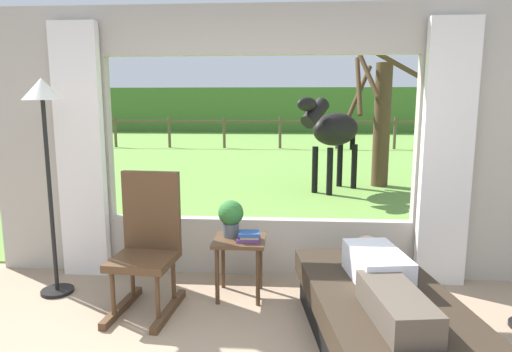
{
  "coord_description": "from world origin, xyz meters",
  "views": [
    {
      "loc": [
        0.27,
        -1.96,
        1.68
      ],
      "look_at": [
        0.0,
        1.8,
        1.05
      ],
      "focal_mm": 31.34,
      "sensor_mm": 36.0,
      "label": 1
    }
  ],
  "objects_px": {
    "horse": "(334,130)",
    "potted_plant": "(231,216)",
    "reclining_person": "(382,277)",
    "book_stack": "(249,237)",
    "pasture_tree": "(380,119)",
    "recliner_sofa": "(379,316)",
    "side_table": "(240,249)",
    "floor_lamp_left": "(44,122)",
    "rocking_chair": "(148,243)"
  },
  "relations": [
    {
      "from": "potted_plant",
      "to": "pasture_tree",
      "type": "xyz_separation_m",
      "value": [
        2.27,
        5.16,
        0.63
      ]
    },
    {
      "from": "reclining_person",
      "to": "floor_lamp_left",
      "type": "bearing_deg",
      "value": 156.52
    },
    {
      "from": "reclining_person",
      "to": "side_table",
      "type": "distance_m",
      "value": 1.31
    },
    {
      "from": "pasture_tree",
      "to": "floor_lamp_left",
      "type": "bearing_deg",
      "value": -125.95
    },
    {
      "from": "horse",
      "to": "rocking_chair",
      "type": "bearing_deg",
      "value": 106.68
    },
    {
      "from": "recliner_sofa",
      "to": "floor_lamp_left",
      "type": "xyz_separation_m",
      "value": [
        -2.67,
        0.69,
        1.29
      ]
    },
    {
      "from": "floor_lamp_left",
      "to": "pasture_tree",
      "type": "bearing_deg",
      "value": 54.05
    },
    {
      "from": "side_table",
      "to": "floor_lamp_left",
      "type": "relative_size",
      "value": 0.28
    },
    {
      "from": "book_stack",
      "to": "reclining_person",
      "type": "bearing_deg",
      "value": -37.09
    },
    {
      "from": "rocking_chair",
      "to": "potted_plant",
      "type": "relative_size",
      "value": 3.5
    },
    {
      "from": "rocking_chair",
      "to": "pasture_tree",
      "type": "height_order",
      "value": "pasture_tree"
    },
    {
      "from": "recliner_sofa",
      "to": "potted_plant",
      "type": "height_order",
      "value": "potted_plant"
    },
    {
      "from": "reclining_person",
      "to": "pasture_tree",
      "type": "relative_size",
      "value": 0.55
    },
    {
      "from": "side_table",
      "to": "horse",
      "type": "xyz_separation_m",
      "value": [
        1.24,
        4.62,
        0.73
      ]
    },
    {
      "from": "side_table",
      "to": "pasture_tree",
      "type": "relative_size",
      "value": 0.2
    },
    {
      "from": "potted_plant",
      "to": "pasture_tree",
      "type": "bearing_deg",
      "value": 66.25
    },
    {
      "from": "rocking_chair",
      "to": "pasture_tree",
      "type": "xyz_separation_m",
      "value": [
        2.91,
        5.48,
        0.79
      ]
    },
    {
      "from": "reclining_person",
      "to": "floor_lamp_left",
      "type": "distance_m",
      "value": 2.94
    },
    {
      "from": "reclining_person",
      "to": "book_stack",
      "type": "xyz_separation_m",
      "value": [
        -0.95,
        0.72,
        0.04
      ]
    },
    {
      "from": "pasture_tree",
      "to": "recliner_sofa",
      "type": "bearing_deg",
      "value": -100.92
    },
    {
      "from": "recliner_sofa",
      "to": "side_table",
      "type": "relative_size",
      "value": 3.48
    },
    {
      "from": "reclining_person",
      "to": "side_table",
      "type": "height_order",
      "value": "reclining_person"
    },
    {
      "from": "floor_lamp_left",
      "to": "recliner_sofa",
      "type": "bearing_deg",
      "value": -14.48
    },
    {
      "from": "recliner_sofa",
      "to": "potted_plant",
      "type": "bearing_deg",
      "value": 136.64
    },
    {
      "from": "recliner_sofa",
      "to": "reclining_person",
      "type": "relative_size",
      "value": 1.26
    },
    {
      "from": "side_table",
      "to": "floor_lamp_left",
      "type": "height_order",
      "value": "floor_lamp_left"
    },
    {
      "from": "book_stack",
      "to": "floor_lamp_left",
      "type": "height_order",
      "value": "floor_lamp_left"
    },
    {
      "from": "recliner_sofa",
      "to": "potted_plant",
      "type": "distance_m",
      "value": 1.46
    },
    {
      "from": "book_stack",
      "to": "pasture_tree",
      "type": "distance_m",
      "value": 5.74
    },
    {
      "from": "potted_plant",
      "to": "reclining_person",
      "type": "bearing_deg",
      "value": -37.01
    },
    {
      "from": "side_table",
      "to": "recliner_sofa",
      "type": "bearing_deg",
      "value": -35.24
    },
    {
      "from": "recliner_sofa",
      "to": "pasture_tree",
      "type": "relative_size",
      "value": 0.69
    },
    {
      "from": "potted_plant",
      "to": "book_stack",
      "type": "distance_m",
      "value": 0.25
    },
    {
      "from": "potted_plant",
      "to": "pasture_tree",
      "type": "relative_size",
      "value": 0.12
    },
    {
      "from": "floor_lamp_left",
      "to": "horse",
      "type": "xyz_separation_m",
      "value": [
        2.87,
        4.66,
        -0.36
      ]
    },
    {
      "from": "rocking_chair",
      "to": "book_stack",
      "type": "xyz_separation_m",
      "value": [
        0.81,
        0.2,
        0.01
      ]
    },
    {
      "from": "rocking_chair",
      "to": "potted_plant",
      "type": "xyz_separation_m",
      "value": [
        0.64,
        0.32,
        0.16
      ]
    },
    {
      "from": "recliner_sofa",
      "to": "rocking_chair",
      "type": "xyz_separation_m",
      "value": [
        -1.76,
        0.48,
        0.33
      ]
    },
    {
      "from": "recliner_sofa",
      "to": "book_stack",
      "type": "xyz_separation_m",
      "value": [
        -0.95,
        0.67,
        0.34
      ]
    },
    {
      "from": "reclining_person",
      "to": "floor_lamp_left",
      "type": "xyz_separation_m",
      "value": [
        -2.67,
        0.74,
        0.99
      ]
    },
    {
      "from": "side_table",
      "to": "potted_plant",
      "type": "relative_size",
      "value": 1.63
    },
    {
      "from": "horse",
      "to": "potted_plant",
      "type": "bearing_deg",
      "value": 112.41
    },
    {
      "from": "side_table",
      "to": "reclining_person",
      "type": "bearing_deg",
      "value": -37.02
    },
    {
      "from": "rocking_chair",
      "to": "floor_lamp_left",
      "type": "bearing_deg",
      "value": 171.48
    },
    {
      "from": "reclining_person",
      "to": "side_table",
      "type": "bearing_deg",
      "value": 134.98
    },
    {
      "from": "reclining_person",
      "to": "pasture_tree",
      "type": "xyz_separation_m",
      "value": [
        1.15,
        6.01,
        0.81
      ]
    },
    {
      "from": "potted_plant",
      "to": "pasture_tree",
      "type": "distance_m",
      "value": 5.67
    },
    {
      "from": "rocking_chair",
      "to": "pasture_tree",
      "type": "bearing_deg",
      "value": 66.7
    },
    {
      "from": "horse",
      "to": "book_stack",
      "type": "bearing_deg",
      "value": 114.74
    },
    {
      "from": "recliner_sofa",
      "to": "rocking_chair",
      "type": "height_order",
      "value": "rocking_chair"
    }
  ]
}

